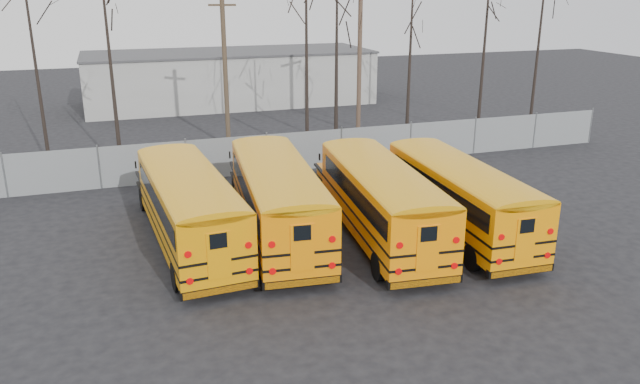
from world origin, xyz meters
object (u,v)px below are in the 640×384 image
object	(u,v)px
bus_c	(379,195)
bus_d	(457,191)
utility_pole_right	(359,61)
bus_a	(188,202)
bus_b	(277,193)
utility_pole_left	(225,71)

from	to	relation	value
bus_c	bus_d	world-z (taller)	bus_c
bus_d	utility_pole_right	world-z (taller)	utility_pole_right
bus_d	utility_pole_right	bearing A→B (deg)	83.42
bus_a	bus_c	world-z (taller)	bus_c
bus_c	utility_pole_right	size ratio (longest dim) A/B	1.20
bus_c	bus_d	distance (m)	3.07
bus_b	utility_pole_left	distance (m)	14.71
utility_pole_right	bus_d	bearing A→B (deg)	-121.02
bus_d	utility_pole_right	distance (m)	17.28
bus_d	utility_pole_left	xyz separation A→B (m)	(-5.73, 16.12, 2.75)
utility_pole_left	utility_pole_right	world-z (taller)	utility_pole_right
bus_c	utility_pole_left	bearing A→B (deg)	105.42
bus_c	bus_d	bearing A→B (deg)	-1.63
bus_a	bus_d	bearing A→B (deg)	-14.50
bus_c	utility_pole_right	distance (m)	17.65
bus_b	bus_d	size ratio (longest dim) A/B	1.06
bus_b	bus_c	xyz separation A→B (m)	(3.57, -1.28, -0.04)
bus_b	bus_d	xyz separation A→B (m)	(6.61, -1.68, -0.09)
bus_a	utility_pole_right	world-z (taller)	utility_pole_right
bus_c	utility_pole_left	size ratio (longest dim) A/B	1.24
bus_b	utility_pole_left	xyz separation A→B (m)	(0.88, 14.45, 2.65)
bus_b	bus_d	distance (m)	6.82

